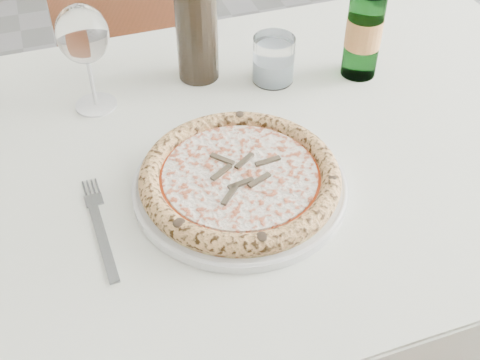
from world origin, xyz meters
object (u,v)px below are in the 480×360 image
Objects in this scene: tumbler at (273,62)px; wine_bottle at (196,11)px; dining_table at (221,190)px; beer_bottle at (365,25)px; chair_far at (132,41)px; plate at (240,185)px; wine_glass at (83,36)px; pizza at (240,177)px.

wine_bottle reaches higher than tumbler.
dining_table is 0.39m from beer_bottle.
chair_far is 2.90× the size of plate.
wine_glass is 0.62× the size of wine_bottle.
beer_bottle is at bearing 36.48° from plate.
beer_bottle is at bearing 22.80° from dining_table.
pizza reaches higher than dining_table.
beer_bottle is 0.82× the size of wine_bottle.
chair_far is at bearing 105.46° from tumbler.
chair_far is 4.88× the size of wine_glass.
dining_table is at bearing -157.20° from beer_bottle.
tumbler is 0.18m from beer_bottle.
tumbler reaches higher than plate.
chair_far reaches higher than dining_table.
wine_bottle is (-0.13, 0.06, 0.09)m from tumbler.
chair_far is 3.69× the size of beer_bottle.
dining_table is at bearing -88.74° from chair_far.
plate is at bearing -120.25° from tumbler.
beer_bottle is at bearing -6.17° from wine_glass.
chair_far is at bearing 91.11° from plate.
tumbler is 0.34× the size of beer_bottle.
pizza is (0.02, -0.88, 0.25)m from chair_far.
dining_table is at bearing -96.99° from wine_bottle.
dining_table is 7.40× the size of wine_glass.
pizza is 0.34m from wine_bottle.
wine_glass is at bearing 132.93° from dining_table.
pizza is at bearing -163.78° from plate.
dining_table is 0.15m from pizza.
dining_table is 1.52× the size of chair_far.
plate is at bearing 16.22° from pizza.
chair_far is at bearing 75.46° from wine_glass.
pizza is (-0.00, -0.10, 0.12)m from dining_table.
wine_bottle is (0.03, 0.22, 0.22)m from dining_table.
chair_far is 0.66m from wine_bottle.
wine_bottle is at bearing 162.90° from beer_bottle.
chair_far is at bearing 91.26° from dining_table.
wine_glass is at bearing 173.83° from beer_bottle.
dining_table is 0.26m from tumbler.
plate is at bearing -88.89° from chair_far.
beer_bottle is at bearing -17.10° from wine_bottle.
wine_bottle reaches higher than chair_far.
wine_glass is (-0.15, -0.59, 0.36)m from chair_far.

